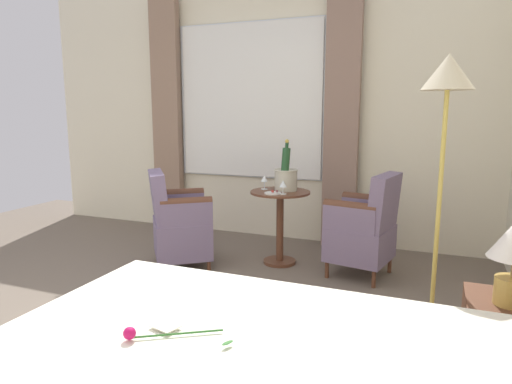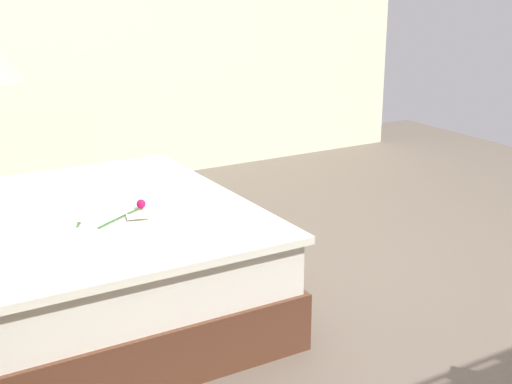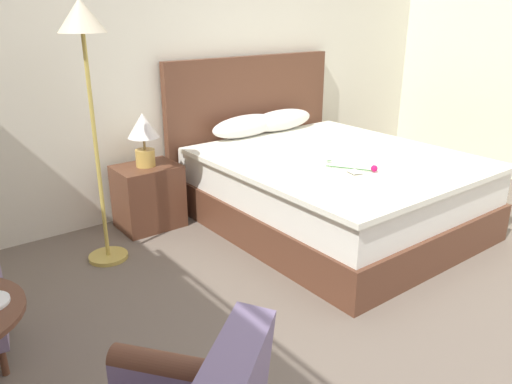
{
  "view_description": "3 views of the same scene",
  "coord_description": "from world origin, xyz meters",
  "px_view_note": "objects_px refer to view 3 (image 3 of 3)",
  "views": [
    {
      "loc": [
        1.85,
        2.04,
        1.46
      ],
      "look_at": [
        -0.86,
        0.95,
        0.94
      ],
      "focal_mm": 32.0,
      "sensor_mm": 36.0,
      "label": 1
    },
    {
      "loc": [
        -2.78,
        2.29,
        1.82
      ],
      "look_at": [
        -0.61,
        1.01,
        1.03
      ],
      "focal_mm": 50.0,
      "sensor_mm": 36.0,
      "label": 2
    },
    {
      "loc": [
        -2.18,
        -1.18,
        1.72
      ],
      "look_at": [
        -0.62,
        0.86,
        0.77
      ],
      "focal_mm": 35.0,
      "sensor_mm": 36.0,
      "label": 3
    }
  ],
  "objects_px": {
    "bedside_lamp": "(143,132)",
    "bed": "(324,183)",
    "nightstand": "(148,196)",
    "floor_lamp_brass": "(85,53)"
  },
  "relations": [
    {
      "from": "nightstand",
      "to": "bed",
      "type": "bearing_deg",
      "value": -33.07
    },
    {
      "from": "bedside_lamp",
      "to": "floor_lamp_brass",
      "type": "xyz_separation_m",
      "value": [
        -0.51,
        -0.35,
        0.66
      ]
    },
    {
      "from": "bedside_lamp",
      "to": "bed",
      "type": "bearing_deg",
      "value": -33.07
    },
    {
      "from": "bedside_lamp",
      "to": "floor_lamp_brass",
      "type": "distance_m",
      "value": 0.9
    },
    {
      "from": "bed",
      "to": "floor_lamp_brass",
      "type": "height_order",
      "value": "floor_lamp_brass"
    },
    {
      "from": "nightstand",
      "to": "floor_lamp_brass",
      "type": "xyz_separation_m",
      "value": [
        -0.51,
        -0.35,
        1.2
      ]
    },
    {
      "from": "floor_lamp_brass",
      "to": "bedside_lamp",
      "type": "bearing_deg",
      "value": 34.43
    },
    {
      "from": "bed",
      "to": "nightstand",
      "type": "relative_size",
      "value": 4.22
    },
    {
      "from": "bed",
      "to": "floor_lamp_brass",
      "type": "relative_size",
      "value": 1.24
    },
    {
      "from": "bed",
      "to": "bedside_lamp",
      "type": "xyz_separation_m",
      "value": [
        -1.23,
        0.8,
        0.46
      ]
    }
  ]
}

